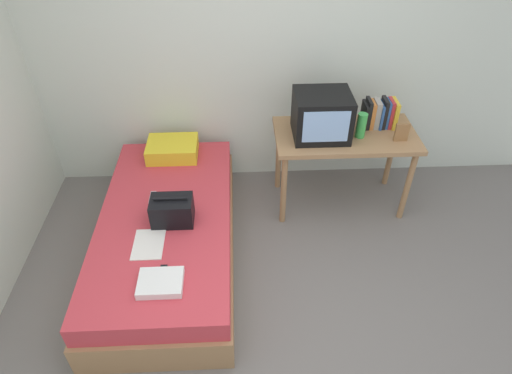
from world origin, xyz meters
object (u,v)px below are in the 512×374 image
Objects in this scene: remote_dark at (163,275)px; folded_towel at (161,283)px; tv at (322,115)px; water_bottle at (361,125)px; pillow at (173,149)px; bed at (168,235)px; handbag at (172,211)px; picture_frame at (402,132)px; book_row at (380,114)px; remote_silver at (153,198)px; magazine at (149,244)px; desk at (344,143)px.

remote_dark is 0.56× the size of folded_towel.
water_bottle is at bearing -7.01° from tv.
remote_dark is at bearing -87.17° from pillow.
bed is at bearing 95.62° from remote_dark.
bed is at bearing 136.73° from handbag.
folded_towel is (-1.80, -1.12, -0.35)m from picture_frame.
picture_frame reaches higher than pillow.
handbag is (-1.66, -0.76, -0.32)m from book_row.
remote_silver is at bearing -172.01° from picture_frame.
magazine is at bearing -103.74° from bed.
desk is 1.78m from magazine.
tv is (1.23, 0.57, 0.70)m from bed.
remote_dark is 0.79m from remote_silver.
tv is 1.76m from folded_towel.
book_row is 1.78m from pillow.
tv is 1.64m from magazine.
magazine is 0.49m from remote_silver.
magazine reaches higher than bed.
book_row is 0.94× the size of magazine.
desk reaches higher than handbag.
pillow is 1.54× the size of folded_towel.
remote_silver is (-0.19, 0.25, -0.09)m from handbag.
magazine is 2.01× the size of remote_silver.
handbag is at bearing -154.36° from desk.
water_bottle is 1.44× the size of remote_silver.
picture_frame is at bearing 30.14° from remote_dark.
bed is 1.53m from tv.
pillow is (-0.01, 0.77, 0.28)m from bed.
folded_towel is at bearing -92.17° from handbag.
tv reaches higher than pillow.
tv is at bearing 169.61° from picture_frame.
remote_silver is (-1.85, -0.51, -0.41)m from book_row.
desk is at bearing 40.17° from remote_dark.
book_row is at bearing 28.77° from magazine.
water_bottle is 1.61m from pillow.
picture_frame is 1.88m from handbag.
tv is at bearing -166.91° from book_row.
folded_towel is at bearing -138.18° from desk.
water_bottle reaches higher than desk.
magazine is at bearing -151.23° from book_row.
remote_dark is at bearing -92.05° from handbag.
desk is 1.48m from pillow.
remote_dark is (-1.39, -1.17, -0.20)m from desk.
picture_frame is at bearing 21.52° from magazine.
pillow is 1.49× the size of magazine.
water_bottle reaches higher than magazine.
remote_dark is (-1.80, -1.04, -0.37)m from picture_frame.
handbag is 1.03× the size of magazine.
remote_silver reaches higher than magazine.
remote_silver is at bearing -165.39° from desk.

